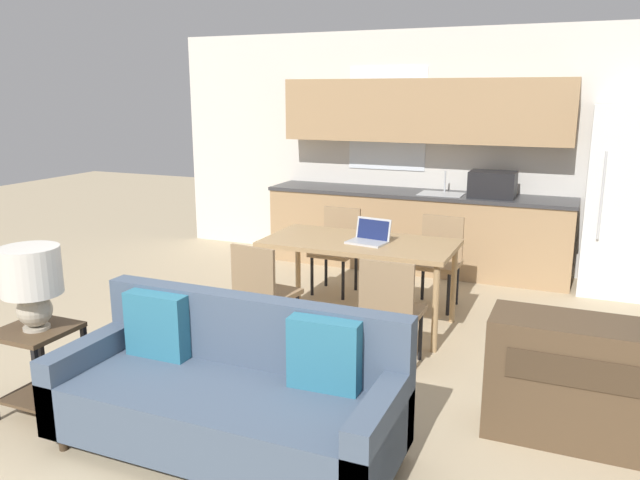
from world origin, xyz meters
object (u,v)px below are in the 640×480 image
Objects in this scene: refrigerator at (624,201)px; table_lamp at (31,279)px; side_table at (39,357)px; dining_chair_far_left at (337,246)px; dining_chair_far_right at (438,257)px; couch at (231,394)px; credenza at (595,384)px; dining_chair_near_left at (263,290)px; dining_table at (360,248)px; dining_chair_near_right at (391,308)px; laptop at (370,237)px.

refrigerator is 5.40m from table_lamp.
dining_chair_far_left is (0.80, 3.08, 0.09)m from side_table.
dining_chair_far_right is at bearing 0.07° from dining_chair_far_left.
couch is 1.63× the size of credenza.
dining_chair_far_left is 1.58m from dining_chair_near_left.
dining_table is 2.65m from table_lamp.
table_lamp reaches higher than dining_chair_near_left.
refrigerator reaches higher than dining_chair_far_left.
table_lamp is (-1.30, -2.30, 0.21)m from dining_table.
dining_chair_near_right is at bearing -87.81° from dining_chair_far_right.
couch reaches higher than side_table.
couch is (-2.12, -4.04, -0.61)m from refrigerator.
side_table is at bearing -162.70° from credenza.
couch is (0.00, -2.16, -0.35)m from dining_table.
dining_table is 2.84× the size of side_table.
dining_chair_far_left is at bearing -56.74° from dining_chair_near_right.
refrigerator reaches higher than dining_chair_near_right.
refrigerator is 2.00m from dining_chair_far_right.
dining_chair_far_left is 1.00× the size of dining_chair_near_left.
dining_table is at bearing 90.03° from couch.
side_table is (-3.44, -4.17, -0.56)m from refrigerator.
dining_table reaches higher than side_table.
dining_table is 3.14× the size of table_lamp.
side_table is 3.57m from dining_chair_far_right.
refrigerator is at bearing -127.39° from dining_chair_near_left.
dining_chair_near_right reaches higher than side_table.
dining_table is 0.97m from dining_chair_far_left.
credenza is at bearing -38.65° from dining_chair_far_left.
couch is 3.42× the size of side_table.
dining_chair_far_right is at bearing 58.81° from side_table.
credenza is 2.49m from dining_chair_near_left.
credenza is (1.90, -1.29, -0.32)m from dining_table.
table_lamp is 0.43× the size of credenza.
dining_table is at bearing 177.78° from laptop.
refrigerator reaches higher than dining_table.
dining_table is at bearing -138.39° from refrigerator.
laptop is at bearing 144.91° from credenza.
credenza is 3.40× the size of laptop.
side_table is 3.37m from credenza.
refrigerator is 2.21× the size of dining_chair_near_left.
dining_chair_far_left and dining_chair_far_right have the same top height.
refrigerator is 2.21× the size of dining_chair_far_right.
dining_chair_near_right is at bearing 69.13° from couch.
dining_chair_near_right is (0.52, -0.79, -0.21)m from dining_table.
side_table is at bearing -129.50° from refrigerator.
dining_table is (-2.12, -1.88, -0.25)m from refrigerator.
dining_chair_near_right is (1.84, 1.50, 0.09)m from side_table.
dining_table is at bearing -54.74° from dining_chair_far_left.
side_table is at bearing -102.49° from dining_chair_far_left.
refrigerator reaches higher than credenza.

